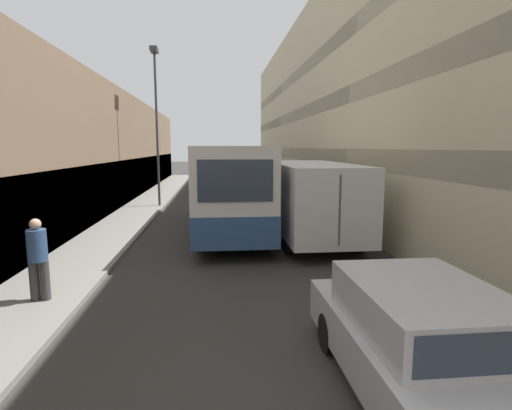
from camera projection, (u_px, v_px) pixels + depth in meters
The scene contains 10 objects.
ground_plane at pixel (240, 231), 15.19m from camera, with size 150.00×150.00×0.00m, color #33302D.
sidewalk_left at pixel (114, 232), 14.71m from camera, with size 2.11×60.00×0.11m.
building_left_shopfront at pixel (47, 157), 14.10m from camera, with size 2.40×60.00×6.19m.
building_right_apartment at pixel (382, 85), 14.94m from camera, with size 2.40×60.00×10.96m.
car_hatchback at pixel (425, 343), 4.97m from camera, with size 1.90×4.27×1.46m.
bus at pixel (229, 186), 15.26m from camera, with size 2.44×9.83×3.18m.
box_truck at pixel (304, 195), 14.45m from camera, with size 2.38×8.64×2.62m.
panel_van at pixel (214, 178), 28.24m from camera, with size 1.82×4.51×1.81m.
pedestrian at pixel (38, 257), 7.89m from camera, with size 0.39×0.37×1.65m.
street_lamp at pixel (156, 100), 20.26m from camera, with size 0.36×0.80×7.98m.
Camera 1 is at (-0.91, 0.13, 3.15)m, focal length 28.00 mm.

